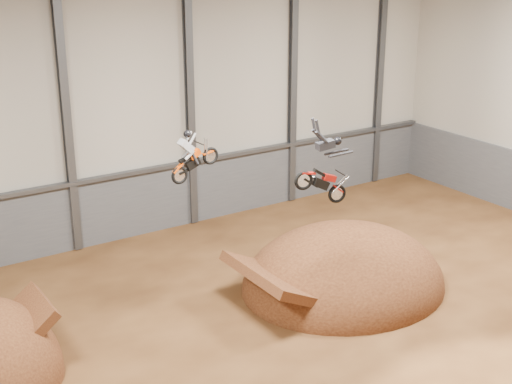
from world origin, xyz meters
TOP-DOWN VIEW (x-y plane):
  - floor at (0.00, 0.00)m, footprint 40.00×40.00m
  - back_wall at (0.00, 15.00)m, footprint 40.00×0.10m
  - lower_band_back at (0.00, 14.90)m, footprint 39.80×0.18m
  - steel_rail at (0.00, 14.75)m, footprint 39.80×0.35m
  - steel_column_2 at (-3.33, 14.80)m, footprint 0.40×0.36m
  - steel_column_3 at (3.33, 14.80)m, footprint 0.40×0.36m
  - steel_column_4 at (10.00, 14.80)m, footprint 0.40×0.36m
  - steel_column_5 at (16.67, 14.80)m, footprint 0.40×0.36m
  - landing_ramp at (5.30, 4.20)m, footprint 9.56×8.45m
  - fmx_rider_a at (-1.33, 5.45)m, footprint 2.78×0.95m
  - fmx_rider_b at (1.95, 2.13)m, footprint 4.05×1.65m

SIDE VIEW (x-z plane):
  - floor at x=0.00m, z-range 0.00..0.00m
  - landing_ramp at x=5.30m, z-range -2.76..2.76m
  - lower_band_back at x=0.00m, z-range 0.00..3.50m
  - steel_rail at x=0.00m, z-range 3.45..3.65m
  - fmx_rider_b at x=1.95m, z-range 5.08..8.84m
  - back_wall at x=0.00m, z-range 0.00..14.00m
  - steel_column_2 at x=-3.33m, z-range 0.05..13.95m
  - steel_column_3 at x=3.33m, z-range 0.05..13.95m
  - steel_column_4 at x=10.00m, z-range 0.05..13.95m
  - steel_column_5 at x=16.67m, z-range 0.05..13.95m
  - fmx_rider_a at x=-1.33m, z-range 5.91..8.54m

